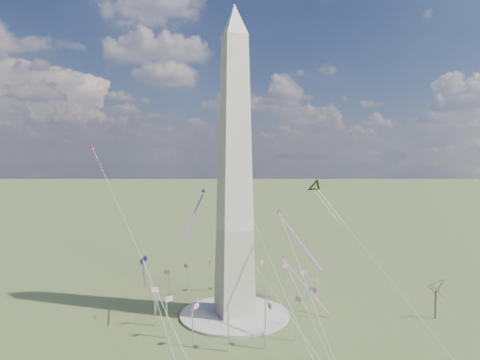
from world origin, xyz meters
name	(u,v)px	position (x,y,z in m)	size (l,w,h in m)	color
ground	(235,316)	(0.00, 0.00, 0.00)	(2000.00, 2000.00, 0.00)	#516130
plaza	(235,314)	(0.00, 0.00, 0.40)	(36.00, 36.00, 0.80)	#ADAA9E
washington_monument	(235,170)	(0.00, 0.00, 47.95)	(15.56, 15.56, 100.00)	#B7B299
flagpole_ring	(235,294)	(0.00, 0.00, 7.27)	(54.40, 54.40, 13.00)	white
tree_near	(436,289)	(60.33, -24.07, 9.81)	(7.86, 7.86, 13.76)	#46312A
kite_delta_black	(317,189)	(37.55, 13.09, 40.10)	(7.07, 18.73, 15.39)	black
kite_diamond_purple	(144,263)	(-28.79, 3.97, 18.95)	(2.08, 3.41, 10.49)	navy
kite_streamer_left	(293,231)	(13.03, -16.02, 30.08)	(4.76, 21.56, 14.87)	#F42635
kite_streamer_mid	(196,209)	(-12.23, 2.72, 35.63)	(13.13, 18.95, 15.01)	#F42635
kite_streamer_right	(298,276)	(23.79, 1.49, 10.61)	(8.53, 22.11, 15.71)	#F42635
kite_small_red	(91,146)	(-43.71, 39.53, 56.53)	(1.57, 1.38, 4.16)	red
kite_small_white	(223,149)	(9.15, 43.12, 55.72)	(1.19, 2.00, 4.72)	white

